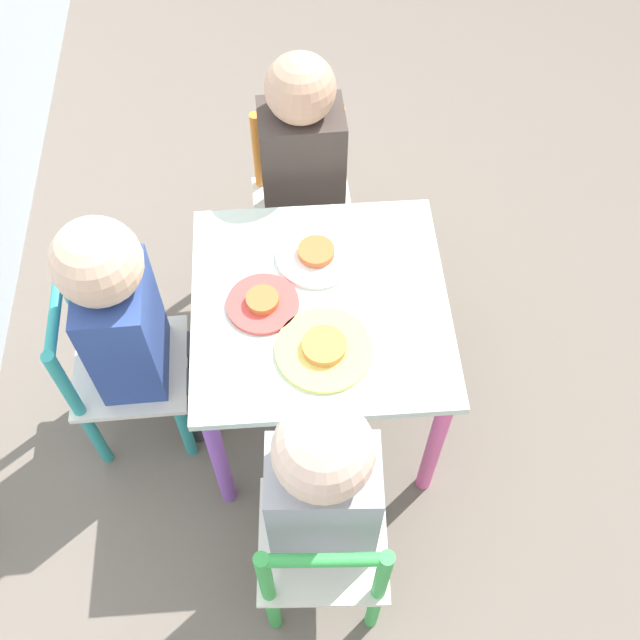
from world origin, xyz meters
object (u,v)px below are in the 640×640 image
child_right (303,169)px  plate_left (324,349)px  chair_teal (122,371)px  plate_back (263,303)px  child_left (323,489)px  plate_right (316,254)px  kids_table (320,321)px  chair_green (323,553)px  child_back (128,320)px  chair_orange (302,207)px

child_right → plate_left: (-0.53, -0.01, 0.03)m
chair_teal → plate_back: size_ratio=3.30×
chair_teal → plate_left: bearing=-104.6°
child_left → plate_back: (0.40, 0.10, 0.03)m
child_right → child_left: bearing=-92.6°
chair_teal → plate_right: (0.13, -0.46, 0.23)m
plate_right → child_left: bearing=177.5°
child_right → kids_table: bearing=-90.0°
plate_right → plate_back: bearing=135.0°
chair_teal → plate_back: (0.01, -0.34, 0.23)m
kids_table → chair_green: (-0.46, 0.03, -0.15)m
plate_right → plate_left: (-0.24, 0.00, -0.00)m
plate_left → kids_table: bearing=-0.0°
child_back → plate_left: bearing=-106.7°
kids_table → child_right: child_right is taller
chair_green → child_back: size_ratio=0.68×
plate_right → plate_left: 0.24m
chair_green → plate_right: (0.58, -0.03, 0.23)m
child_left → chair_green: bearing=90.0°
chair_teal → chair_orange: size_ratio=1.00×
kids_table → plate_left: 0.15m
kids_table → chair_teal: chair_teal is taller
chair_green → plate_left: size_ratio=2.54×
child_right → chair_orange: bearing=90.0°
chair_orange → kids_table: bearing=-90.0°
chair_orange → plate_left: size_ratio=2.54×
kids_table → plate_right: (0.12, 0.00, 0.08)m
plate_back → chair_green: bearing=-168.5°
chair_green → child_right: child_right is taller
plate_back → child_left: bearing=-166.4°
child_back → plate_back: size_ratio=4.84×
plate_left → plate_right: bearing=-0.0°
plate_back → plate_right: (0.12, -0.12, -0.00)m
chair_orange → child_right: child_right is taller
chair_green → plate_back: size_ratio=3.30×
kids_table → plate_right: plate_right is taller
kids_table → child_back: bearing=91.3°
chair_teal → child_right: size_ratio=0.66×
chair_teal → child_back: size_ratio=0.68×
chair_teal → child_back: (0.00, -0.06, 0.21)m
chair_orange → plate_back: 0.53m
chair_orange → chair_green: (-0.93, 0.01, 0.00)m
chair_teal → child_left: (-0.39, -0.44, 0.20)m
plate_left → child_right: bearing=1.5°
chair_teal → child_left: size_ratio=0.68×
chair_green → plate_back: 0.53m
chair_orange → plate_left: (-0.59, -0.02, 0.23)m
chair_orange → plate_right: (-0.34, -0.02, 0.23)m
chair_teal → chair_green: bearing=-137.3°
chair_teal → chair_green: size_ratio=1.00×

